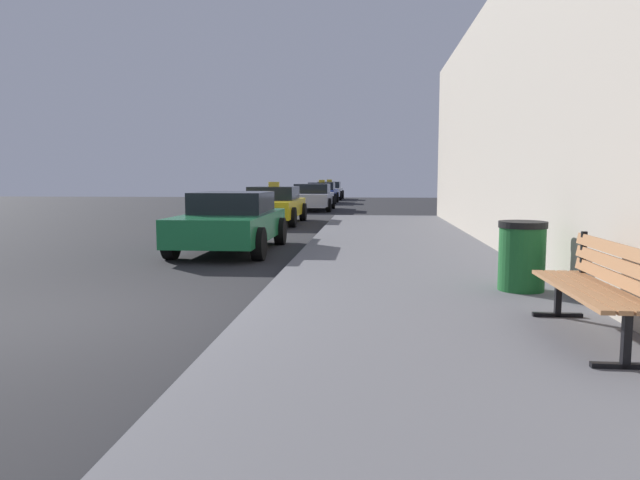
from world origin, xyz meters
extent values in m
plane|color=#232326|center=(0.00, 0.00, 0.00)|extent=(80.00, 80.00, 0.00)
cube|color=#5B5B60|center=(4.00, 0.00, 0.07)|extent=(4.00, 32.00, 0.15)
cube|color=#9E6B42|center=(5.11, -0.89, 0.60)|extent=(0.12, 1.89, 0.04)
cube|color=#9E6B42|center=(5.24, -0.89, 0.60)|extent=(0.12, 1.89, 0.04)
cube|color=#9E6B42|center=(5.36, -0.89, 0.60)|extent=(0.12, 1.89, 0.04)
cube|color=#9E6B42|center=(5.49, -0.89, 0.60)|extent=(0.12, 1.89, 0.04)
cube|color=#9E6B42|center=(5.52, -0.89, 0.70)|extent=(0.07, 1.89, 0.11)
cube|color=#9E6B42|center=(5.52, -0.89, 0.83)|extent=(0.07, 1.89, 0.11)
cube|color=#9E6B42|center=(5.52, -0.89, 0.96)|extent=(0.07, 1.89, 0.11)
cube|color=black|center=(5.29, -1.71, 0.38)|extent=(0.06, 0.06, 0.45)
cube|color=black|center=(5.29, -1.71, 0.17)|extent=(0.50, 0.06, 0.04)
cube|color=black|center=(5.31, -0.07, 0.38)|extent=(0.06, 0.06, 0.45)
cube|color=black|center=(5.31, -0.07, 0.17)|extent=(0.50, 0.06, 0.04)
cube|color=black|center=(5.54, -0.07, 0.82)|extent=(0.05, 0.05, 0.44)
cylinder|color=#195926|center=(5.29, 1.37, 0.55)|extent=(0.57, 0.57, 0.80)
cylinder|color=black|center=(5.29, 1.37, 0.99)|extent=(0.60, 0.60, 0.08)
cube|color=#196638|center=(0.37, 6.08, 0.54)|extent=(1.73, 4.17, 0.55)
cube|color=black|center=(0.37, 6.29, 1.04)|extent=(1.52, 1.88, 0.45)
cylinder|color=black|center=(1.24, 4.75, 0.32)|extent=(0.22, 0.64, 0.64)
cylinder|color=black|center=(-0.49, 4.75, 0.32)|extent=(0.22, 0.64, 0.64)
cylinder|color=black|center=(1.24, 7.41, 0.32)|extent=(0.22, 0.64, 0.64)
cylinder|color=black|center=(-0.49, 7.41, 0.32)|extent=(0.22, 0.64, 0.64)
cube|color=yellow|center=(0.02, 13.61, 0.54)|extent=(1.73, 4.56, 0.55)
cube|color=black|center=(0.02, 13.84, 1.04)|extent=(1.53, 2.05, 0.45)
cube|color=yellow|center=(0.02, 13.84, 1.35)|extent=(0.36, 0.14, 0.16)
cylinder|color=black|center=(0.89, 12.15, 0.32)|extent=(0.22, 0.64, 0.64)
cylinder|color=black|center=(-0.85, 12.15, 0.32)|extent=(0.22, 0.64, 0.64)
cylinder|color=black|center=(0.89, 15.07, 0.32)|extent=(0.22, 0.64, 0.64)
cylinder|color=black|center=(-0.85, 15.07, 0.32)|extent=(0.22, 0.64, 0.64)
cube|color=#B7B7BF|center=(0.53, 21.86, 0.54)|extent=(1.81, 4.57, 0.55)
cube|color=black|center=(0.53, 22.09, 1.04)|extent=(1.59, 2.06, 0.45)
cylinder|color=black|center=(1.44, 20.40, 0.32)|extent=(0.22, 0.64, 0.64)
cylinder|color=black|center=(-0.37, 20.40, 0.32)|extent=(0.22, 0.64, 0.64)
cylinder|color=black|center=(1.44, 23.32, 0.32)|extent=(0.22, 0.64, 0.64)
cylinder|color=black|center=(-0.37, 23.32, 0.32)|extent=(0.22, 0.64, 0.64)
cube|color=#233899|center=(0.32, 29.70, 0.54)|extent=(1.75, 4.03, 0.55)
cube|color=black|center=(0.32, 29.90, 1.04)|extent=(1.54, 1.81, 0.45)
cube|color=yellow|center=(0.32, 29.90, 1.35)|extent=(0.36, 0.14, 0.16)
cylinder|color=black|center=(1.20, 28.41, 0.32)|extent=(0.22, 0.64, 0.64)
cylinder|color=black|center=(-0.55, 28.41, 0.32)|extent=(0.22, 0.64, 0.64)
cylinder|color=black|center=(1.20, 30.99, 0.32)|extent=(0.22, 0.64, 0.64)
cylinder|color=black|center=(-0.55, 30.99, 0.32)|extent=(0.22, 0.64, 0.64)
cube|color=white|center=(0.36, 35.71, 0.54)|extent=(1.76, 4.41, 0.55)
cube|color=black|center=(0.36, 35.93, 1.04)|extent=(1.55, 1.98, 0.45)
cube|color=yellow|center=(0.36, 35.93, 1.35)|extent=(0.36, 0.14, 0.16)
cylinder|color=black|center=(1.24, 34.30, 0.32)|extent=(0.22, 0.64, 0.64)
cylinder|color=black|center=(-0.52, 34.30, 0.32)|extent=(0.22, 0.64, 0.64)
cylinder|color=black|center=(1.24, 37.12, 0.32)|extent=(0.22, 0.64, 0.64)
cylinder|color=black|center=(-0.52, 37.12, 0.32)|extent=(0.22, 0.64, 0.64)
camera|label=1|loc=(3.37, -6.16, 1.59)|focal=32.66mm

